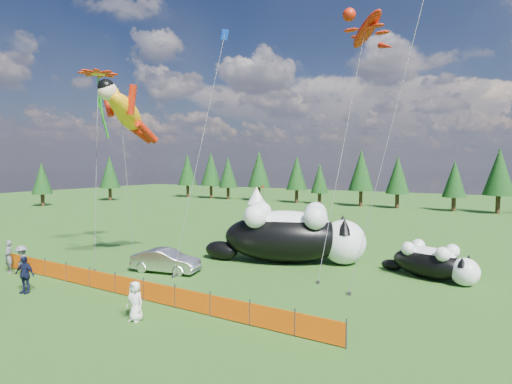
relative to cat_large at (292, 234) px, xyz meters
The scene contains 15 objects.
ground 8.61m from the cat_large, 117.87° to the right, with size 160.00×160.00×0.00m, color #103309.
safety_fence 11.23m from the cat_large, 110.64° to the right, with size 22.06×0.06×1.10m.
tree_line 37.84m from the cat_large, 95.97° to the left, with size 90.00×4.00×8.00m, color black, non-canonical shape.
festival_tents 33.33m from the cat_large, 77.75° to the left, with size 50.00×3.20×2.80m, color white, non-canonical shape.
cat_large is the anchor object (origin of this frame).
cat_small 8.67m from the cat_large, ahead, with size 5.54×3.19×2.05m.
car 8.34m from the cat_large, 132.18° to the right, with size 1.47×4.21×1.39m, color silver.
spectator_a 17.54m from the cat_large, 140.84° to the right, with size 0.72×0.47×1.97m, color slate.
spectator_c 15.57m from the cat_large, 125.04° to the right, with size 1.12×0.57×1.90m, color #121732.
spectator_d 16.33m from the cat_large, 136.15° to the right, with size 1.23×0.63×1.90m, color slate.
spectator_e 12.53m from the cat_large, 96.05° to the right, with size 0.82×0.53×1.68m, color white.
superhero_kite 12.98m from the cat_large, 140.13° to the right, with size 5.57×5.74×11.74m.
gecko_kite 14.86m from the cat_large, 48.45° to the left, with size 5.83×10.87×17.60m.
flower_kite 16.88m from the cat_large, 154.26° to the right, with size 3.98×4.10×13.04m.
diamond_kite_a 13.48m from the cat_large, 164.86° to the right, with size 0.77×6.45×16.48m.
Camera 1 is at (15.22, -16.44, 6.54)m, focal length 28.00 mm.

